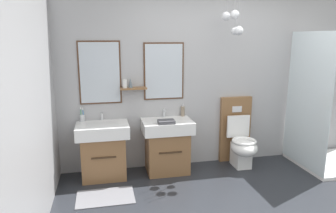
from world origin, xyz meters
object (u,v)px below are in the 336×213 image
object	(u,v)px
vanity_sink_right	(167,144)
toothbrush_cup	(82,118)
folded_hand_towel	(166,122)
vanity_sink_left	(103,149)
soap_dispenser	(183,111)
toilet	(239,140)
shower_tray	(322,141)

from	to	relation	value
vanity_sink_right	toothbrush_cup	bearing A→B (deg)	171.33
folded_hand_towel	toothbrush_cup	bearing A→B (deg)	163.46
vanity_sink_left	soap_dispenser	xyz separation A→B (m)	(1.15, 0.18, 0.42)
vanity_sink_left	toilet	bearing A→B (deg)	0.38
vanity_sink_right	toothbrush_cup	xyz separation A→B (m)	(-1.14, 0.17, 0.40)
vanity_sink_left	toilet	size ratio (longest dim) A/B	0.75
folded_hand_towel	vanity_sink_right	bearing A→B (deg)	75.34
vanity_sink_left	folded_hand_towel	distance (m)	0.93
toothbrush_cup	toilet	bearing A→B (deg)	-4.10
vanity_sink_right	vanity_sink_left	bearing A→B (deg)	180.00
vanity_sink_left	shower_tray	bearing A→B (deg)	-5.55
toilet	toothbrush_cup	distance (m)	2.29
vanity_sink_right	toilet	world-z (taller)	toilet
toilet	toothbrush_cup	world-z (taller)	toilet
toothbrush_cup	folded_hand_towel	bearing A→B (deg)	-16.54
folded_hand_towel	soap_dispenser	bearing A→B (deg)	47.05
vanity_sink_left	toothbrush_cup	size ratio (longest dim) A/B	3.73
folded_hand_towel	shower_tray	distance (m)	2.34
vanity_sink_left	folded_hand_towel	size ratio (longest dim) A/B	3.41
vanity_sink_left	shower_tray	world-z (taller)	shower_tray
vanity_sink_right	shower_tray	xyz separation A→B (m)	(2.26, -0.31, -0.01)
toothbrush_cup	soap_dispenser	size ratio (longest dim) A/B	1.13
toothbrush_cup	soap_dispenser	xyz separation A→B (m)	(1.42, 0.01, 0.02)
vanity_sink_right	soap_dispenser	world-z (taller)	soap_dispenser
toothbrush_cup	folded_hand_towel	xyz separation A→B (m)	(1.10, -0.33, -0.03)
shower_tray	toothbrush_cup	bearing A→B (deg)	171.98
toilet	soap_dispenser	distance (m)	0.96
toilet	vanity_sink_left	bearing A→B (deg)	-179.62
soap_dispenser	folded_hand_towel	size ratio (longest dim) A/B	0.81
shower_tray	folded_hand_towel	bearing A→B (deg)	176.22
toilet	soap_dispenser	world-z (taller)	toilet
vanity_sink_right	folded_hand_towel	bearing A→B (deg)	-104.66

